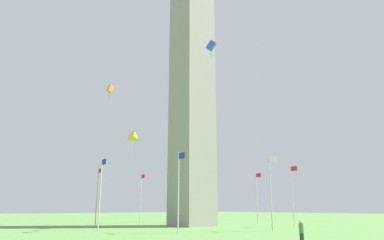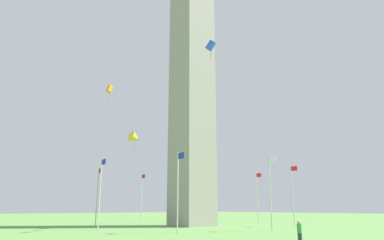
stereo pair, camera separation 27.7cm
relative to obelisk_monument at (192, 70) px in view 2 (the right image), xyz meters
The scene contains 14 objects.
ground_plane 23.13m from the obelisk_monument, ahead, with size 260.00×260.00×0.00m, color #609347.
obelisk_monument is the anchor object (origin of this frame).
flagpole_n 23.28m from the obelisk_monument, ahead, with size 1.12×0.14×8.20m.
flagpole_ne 23.27m from the obelisk_monument, 44.83° to the left, with size 1.12×0.14×8.20m.
flagpole_e 23.25m from the obelisk_monument, 89.76° to the left, with size 1.12×0.14×8.20m.
flagpole_se 23.22m from the obelisk_monument, 134.83° to the left, with size 1.12×0.14×8.20m.
flagpole_s 23.21m from the obelisk_monument, behind, with size 1.12×0.14×8.20m.
flagpole_sw 23.22m from the obelisk_monument, 134.83° to the right, with size 1.12×0.14×8.20m.
flagpole_w 23.25m from the obelisk_monument, 89.76° to the right, with size 1.12×0.14×8.20m.
flagpole_nw 23.27m from the obelisk_monument, 44.83° to the right, with size 1.12×0.14×8.20m.
person_green_shirt 34.88m from the obelisk_monument, 23.15° to the right, with size 0.32×0.32×1.67m.
kite_yellow_delta 14.57m from the obelisk_monument, 99.04° to the right, with size 1.57×1.88×3.09m.
kite_orange_box 18.64m from the obelisk_monument, 71.39° to the right, with size 0.52×0.73×1.72m.
kite_blue_box 10.53m from the obelisk_monument, 26.01° to the right, with size 1.38×1.12×2.48m.
Camera 2 is at (39.41, -31.78, 2.48)m, focal length 32.82 mm.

